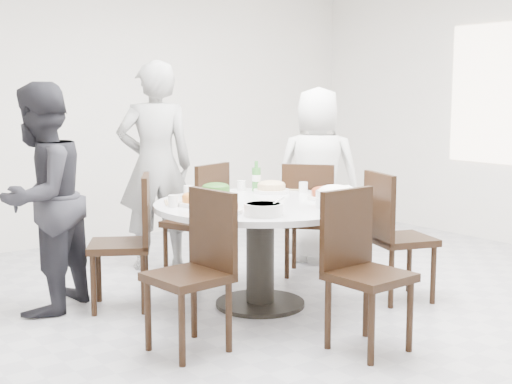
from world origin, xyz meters
TOP-DOWN VIEW (x-y plane):
  - floor at (0.00, 0.00)m, footprint 6.00×6.00m
  - wall_back at (0.00, 3.00)m, footprint 6.00×0.01m
  - dining_table at (-0.28, 0.19)m, footprint 1.50×1.50m
  - chair_ne at (0.59, 0.63)m, footprint 0.59×0.59m
  - chair_n at (-0.22, 1.16)m, footprint 0.54×0.54m
  - chair_nw at (-1.10, 0.74)m, footprint 0.58×0.58m
  - chair_sw at (-1.17, -0.28)m, footprint 0.46×0.46m
  - chair_s at (-0.30, -0.90)m, footprint 0.44×0.44m
  - chair_se at (0.64, -0.31)m, footprint 0.53×0.53m
  - diner_right at (0.96, 0.97)m, footprint 0.89×0.90m
  - diner_middle at (-0.33, 1.62)m, footprint 0.76×0.63m
  - diner_left at (-1.57, 0.99)m, footprint 0.98×0.95m
  - dish_greens at (-0.34, 0.67)m, footprint 0.27×0.27m
  - dish_pale at (0.09, 0.53)m, footprint 0.28×0.28m
  - dish_orange at (-0.70, 0.36)m, footprint 0.28×0.28m
  - dish_redbrown at (0.20, 0.03)m, footprint 0.27×0.27m
  - dish_tofu at (-0.74, -0.00)m, footprint 0.29×0.29m
  - rice_bowl at (0.01, -0.27)m, footprint 0.27×0.27m
  - soup_bowl at (-0.58, -0.23)m, footprint 0.25×0.25m
  - beverage_bottle at (0.05, 0.67)m, footprint 0.07×0.07m
  - tea_cups at (-0.24, 0.83)m, footprint 0.07×0.07m
  - chopsticks at (-0.28, 0.85)m, footprint 0.24×0.04m

SIDE VIEW (x-z plane):
  - floor at x=0.00m, z-range -0.01..0.01m
  - dining_table at x=-0.28m, z-range 0.00..0.75m
  - chair_ne at x=0.59m, z-range 0.00..0.95m
  - chair_n at x=-0.22m, z-range 0.00..0.95m
  - chair_nw at x=-1.10m, z-range 0.00..0.95m
  - chair_sw at x=-1.17m, z-range 0.00..0.95m
  - chair_s at x=-0.30m, z-range 0.00..0.95m
  - chair_se at x=0.64m, z-range 0.00..0.95m
  - chopsticks at x=-0.28m, z-range 0.75..0.76m
  - diner_right at x=0.96m, z-range 0.00..1.57m
  - dish_redbrown at x=0.20m, z-range 0.75..0.82m
  - dish_greens at x=-0.34m, z-range 0.75..0.82m
  - dish_tofu at x=-0.74m, z-range 0.75..0.82m
  - dish_orange at x=-0.70m, z-range 0.75..0.82m
  - dish_pale at x=0.09m, z-range 0.75..0.82m
  - soup_bowl at x=-0.58m, z-range 0.75..0.83m
  - tea_cups at x=-0.24m, z-range 0.75..0.83m
  - diner_left at x=-1.57m, z-range 0.00..1.59m
  - rice_bowl at x=0.01m, z-range 0.75..0.86m
  - beverage_bottle at x=0.05m, z-range 0.75..0.99m
  - diner_middle at x=-0.33m, z-range 0.00..1.79m
  - wall_back at x=0.00m, z-range 0.00..2.80m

